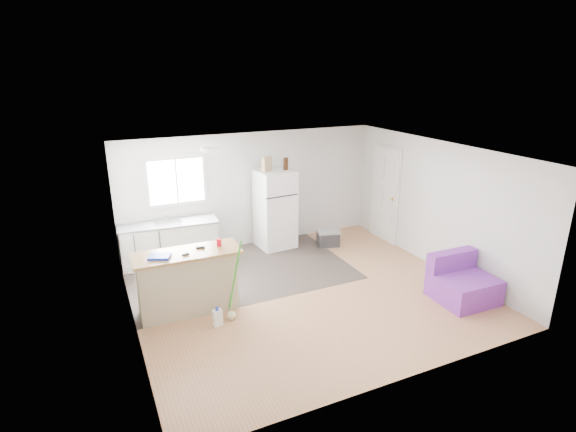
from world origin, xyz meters
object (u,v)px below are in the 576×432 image
object	(u,v)px
refrigerator	(275,209)
bottle_right	(286,164)
mop	(232,304)
cleaner_jug	(217,317)
peninsula	(187,282)
purple_seat	(462,284)
red_cup	(219,242)
cardboard_box	(267,164)
blue_tray	(160,257)
bottle_left	(285,164)
kitchen_cabinets	(170,242)
cooler	(328,238)

from	to	relation	value
refrigerator	bottle_right	bearing A→B (deg)	-13.32
mop	bottle_right	size ratio (longest dim) A/B	5.05
cleaner_jug	mop	distance (m)	0.32
mop	peninsula	bearing A→B (deg)	109.79
purple_seat	bottle_right	size ratio (longest dim) A/B	3.73
mop	red_cup	bearing A→B (deg)	62.65
purple_seat	cleaner_jug	distance (m)	3.99
cardboard_box	bottle_right	xyz separation A→B (m)	(0.43, -0.01, -0.02)
cleaner_jug	blue_tray	distance (m)	1.24
bottle_left	peninsula	bearing A→B (deg)	-143.62
mop	cleaner_jug	bearing A→B (deg)	174.15
kitchen_cabinets	blue_tray	size ratio (longest dim) A/B	6.32
peninsula	bottle_left	distance (m)	3.36
cooler	mop	size ratio (longest dim) A/B	0.42
peninsula	kitchen_cabinets	bearing A→B (deg)	88.17
cleaner_jug	cardboard_box	world-z (taller)	cardboard_box
bottle_right	bottle_left	bearing A→B (deg)	-155.63
mop	cooler	bearing A→B (deg)	5.69
kitchen_cabinets	cleaner_jug	world-z (taller)	kitchen_cabinets
kitchen_cabinets	bottle_right	bearing A→B (deg)	2.08
cardboard_box	mop	bearing A→B (deg)	-123.37
refrigerator	mop	distance (m)	3.01
cleaner_jug	mop	world-z (taller)	mop
refrigerator	purple_seat	xyz separation A→B (m)	(1.87, -3.40, -0.55)
kitchen_cabinets	bottle_left	bearing A→B (deg)	1.63
mop	bottle_left	world-z (taller)	bottle_left
red_cup	bottle_right	distance (m)	2.80
cardboard_box	bottle_left	xyz separation A→B (m)	(0.39, -0.03, -0.02)
kitchen_cabinets	bottle_right	world-z (taller)	bottle_right
blue_tray	cooler	bearing A→B (deg)	21.72
bottle_right	cooler	bearing A→B (deg)	-28.66
kitchen_cabinets	cleaner_jug	distance (m)	2.60
cardboard_box	cleaner_jug	bearing A→B (deg)	-126.45
refrigerator	cardboard_box	bearing A→B (deg)	-175.31
peninsula	cooler	bearing A→B (deg)	24.45
peninsula	bottle_right	bearing A→B (deg)	37.38
kitchen_cabinets	refrigerator	distance (m)	2.23
cleaner_jug	blue_tray	xyz separation A→B (m)	(-0.67, 0.56, 0.88)
cleaner_jug	mop	bearing A→B (deg)	16.92
blue_tray	cardboard_box	bearing A→B (deg)	37.48
blue_tray	cardboard_box	world-z (taller)	cardboard_box
cardboard_box	cooler	bearing A→B (deg)	-19.84
peninsula	cleaner_jug	size ratio (longest dim) A/B	5.43
kitchen_cabinets	peninsula	distance (m)	1.97
mop	purple_seat	bearing A→B (deg)	-44.83
cooler	bottle_right	bearing A→B (deg)	166.21
blue_tray	bottle_left	world-z (taller)	bottle_left
kitchen_cabinets	cooler	world-z (taller)	kitchen_cabinets
refrigerator	cooler	bearing A→B (deg)	-28.87
cleaner_jug	cardboard_box	xyz separation A→B (m)	(1.83, 2.48, 1.67)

